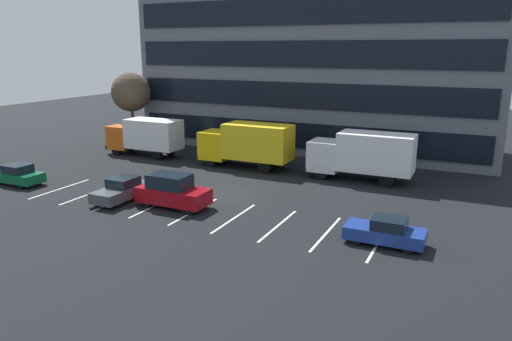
{
  "coord_description": "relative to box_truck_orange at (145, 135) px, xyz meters",
  "views": [
    {
      "loc": [
        15.38,
        -27.63,
        9.69
      ],
      "look_at": [
        1.45,
        1.5,
        1.4
      ],
      "focal_mm": 33.54,
      "sensor_mm": 36.0,
      "label": 1
    }
  ],
  "objects": [
    {
      "name": "sedan_charcoal",
      "position": [
        7.08,
        -11.51,
        -1.21
      ],
      "size": [
        1.76,
        4.21,
        1.51
      ],
      "color": "#474C51",
      "rests_on": "ground_plane"
    },
    {
      "name": "box_truck_yellow_all",
      "position": [
        10.49,
        -0.08,
        0.16
      ],
      "size": [
        7.98,
        2.64,
        3.7
      ],
      "color": "yellow",
      "rests_on": "ground_plane"
    },
    {
      "name": "lot_markings",
      "position": [
        12.52,
        -11.38,
        -1.91
      ],
      "size": [
        22.54,
        5.4,
        0.01
      ],
      "color": "silver",
      "rests_on": "ground_plane"
    },
    {
      "name": "bare_tree",
      "position": [
        -4.48,
        3.69,
        3.44
      ],
      "size": [
        3.91,
        3.91,
        7.34
      ],
      "color": "#473323",
      "rests_on": "ground_plane"
    },
    {
      "name": "sedan_forest",
      "position": [
        -2.48,
        -11.83,
        -1.22
      ],
      "size": [
        4.16,
        1.74,
        1.49
      ],
      "color": "#0C5933",
      "rests_on": "ground_plane"
    },
    {
      "name": "box_truck_white",
      "position": [
        20.06,
        0.05,
        0.13
      ],
      "size": [
        7.87,
        2.6,
        3.65
      ],
      "color": "white",
      "rests_on": "ground_plane"
    },
    {
      "name": "office_building",
      "position": [
        12.52,
        10.86,
        7.08
      ],
      "size": [
        34.2,
        10.39,
        18.0
      ],
      "color": "slate",
      "rests_on": "ground_plane"
    },
    {
      "name": "ground_plane",
      "position": [
        12.52,
        -7.09,
        -1.92
      ],
      "size": [
        120.0,
        120.0,
        0.0
      ],
      "primitive_type": "plane",
      "color": "black"
    },
    {
      "name": "sedan_navy",
      "position": [
        24.05,
        -11.45,
        -1.25
      ],
      "size": [
        3.98,
        1.67,
        1.43
      ],
      "color": "navy",
      "rests_on": "ground_plane"
    },
    {
      "name": "suv_maroon",
      "position": [
        10.83,
        -11.19,
        -0.91
      ],
      "size": [
        4.61,
        1.96,
        2.09
      ],
      "color": "maroon",
      "rests_on": "ground_plane"
    },
    {
      "name": "box_truck_orange",
      "position": [
        0.0,
        0.0,
        0.0
      ],
      "size": [
        7.35,
        2.43,
        3.41
      ],
      "color": "#D85914",
      "rests_on": "ground_plane"
    }
  ]
}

